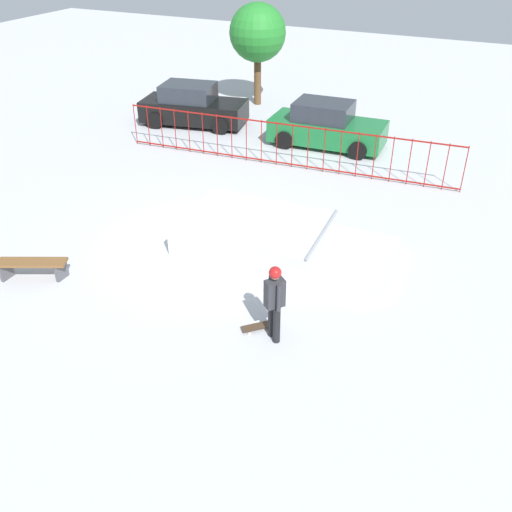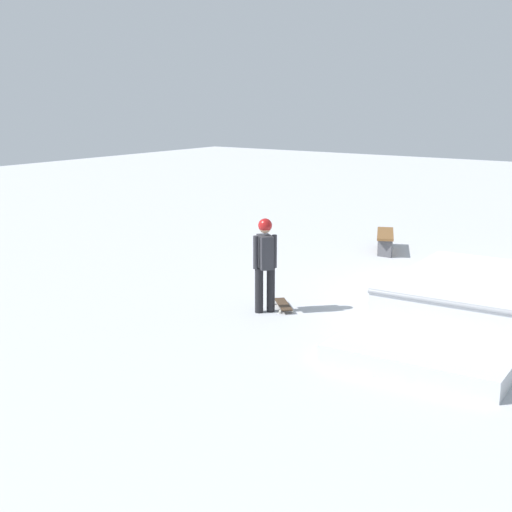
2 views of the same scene
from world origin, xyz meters
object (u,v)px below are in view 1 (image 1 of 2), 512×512
(park_bench, at_px, (32,266))
(parked_car_black, at_px, (193,106))
(skateboard, at_px, (260,326))
(distant_tree, at_px, (258,33))
(skater, at_px, (275,298))
(skate_ramp, at_px, (271,237))
(parked_car_green, at_px, (326,126))

(park_bench, xyz_separation_m, parked_car_black, (-2.24, 11.17, 0.37))
(parked_car_black, bearing_deg, skateboard, -64.30)
(park_bench, bearing_deg, distant_tree, 94.06)
(skater, xyz_separation_m, park_bench, (-5.98, -0.41, -0.65))
(skateboard, relative_size, park_bench, 0.44)
(skate_ramp, xyz_separation_m, skater, (1.48, -3.24, 0.69))
(skateboard, xyz_separation_m, park_bench, (-5.61, -0.57, 0.28))
(skate_ramp, bearing_deg, skater, -68.11)
(parked_car_green, bearing_deg, skate_ramp, -84.11)
(parked_car_green, bearing_deg, skater, -79.01)
(park_bench, relative_size, parked_car_black, 0.37)
(parked_car_black, bearing_deg, distant_tree, 60.69)
(skater, distance_m, parked_car_green, 11.07)
(park_bench, distance_m, parked_car_green, 11.66)
(skater, xyz_separation_m, distant_tree, (-7.02, 14.32, 1.97))
(skate_ramp, height_order, parked_car_black, parked_car_black)
(park_bench, bearing_deg, parked_car_green, 73.24)
(skateboard, distance_m, park_bench, 5.64)
(park_bench, bearing_deg, skater, 3.96)
(parked_car_green, bearing_deg, park_bench, -109.46)
(skate_ramp, bearing_deg, parked_car_green, 95.89)
(parked_car_green, bearing_deg, parked_car_black, 177.20)
(skater, distance_m, parked_car_black, 13.54)
(distant_tree, bearing_deg, park_bench, -85.94)
(skate_ramp, relative_size, parked_car_black, 1.27)
(skate_ramp, bearing_deg, skateboard, -72.87)
(skateboard, bearing_deg, skater, 113.02)
(parked_car_green, relative_size, distant_tree, 0.99)
(park_bench, distance_m, distant_tree, 15.00)
(skater, relative_size, distant_tree, 0.41)
(skate_ramp, bearing_deg, parked_car_black, 129.16)
(parked_car_black, xyz_separation_m, parked_car_green, (5.60, -0.01, 0.00))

